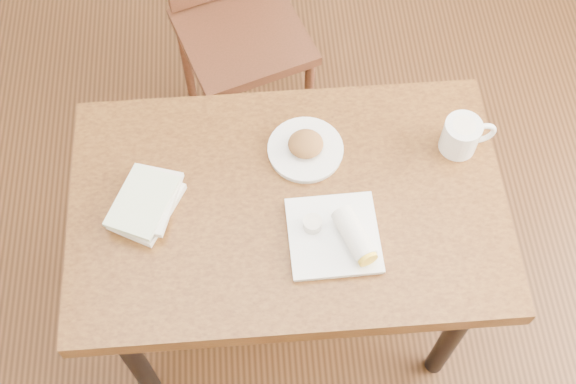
{
  "coord_description": "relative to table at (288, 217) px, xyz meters",
  "views": [
    {
      "loc": [
        -0.07,
        -0.9,
        2.42
      ],
      "look_at": [
        0.0,
        0.0,
        0.8
      ],
      "focal_mm": 45.0,
      "sensor_mm": 36.0,
      "label": 1
    }
  ],
  "objects": [
    {
      "name": "table",
      "position": [
        0.0,
        0.0,
        0.0
      ],
      "size": [
        1.15,
        0.72,
        0.75
      ],
      "color": "brown",
      "rests_on": "ground"
    },
    {
      "name": "plate_burrito",
      "position": [
        0.12,
        -0.12,
        0.12
      ],
      "size": [
        0.23,
        0.23,
        0.08
      ],
      "color": "white",
      "rests_on": "table"
    },
    {
      "name": "ground",
      "position": [
        0.0,
        0.0,
        -0.66
      ],
      "size": [
        4.0,
        5.0,
        0.01
      ],
      "primitive_type": "cube",
      "color": "#472814",
      "rests_on": "ground"
    },
    {
      "name": "chair_far",
      "position": [
        -0.12,
        0.9,
        -0.11
      ],
      "size": [
        0.53,
        0.53,
        0.95
      ],
      "color": "#482014",
      "rests_on": "ground"
    },
    {
      "name": "book_stack",
      "position": [
        -0.37,
        0.01,
        0.12
      ],
      "size": [
        0.21,
        0.23,
        0.05
      ],
      "color": "white",
      "rests_on": "table"
    },
    {
      "name": "coffee_mug",
      "position": [
        0.48,
        0.14,
        0.15
      ],
      "size": [
        0.15,
        0.1,
        0.1
      ],
      "color": "white",
      "rests_on": "table"
    },
    {
      "name": "plate_scone",
      "position": [
        0.06,
        0.15,
        0.11
      ],
      "size": [
        0.21,
        0.21,
        0.07
      ],
      "color": "white",
      "rests_on": "table"
    }
  ]
}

